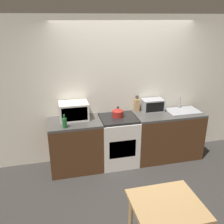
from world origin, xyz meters
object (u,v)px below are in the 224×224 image
(stove_range, at_px, (118,140))
(bottle, at_px, (65,123))
(kettle, at_px, (118,112))
(dining_table, at_px, (166,213))
(microwave, at_px, (74,111))
(toaster_oven, at_px, (153,105))

(stove_range, distance_m, bottle, 1.10)
(kettle, height_order, dining_table, kettle)
(kettle, height_order, microwave, microwave)
(stove_range, relative_size, toaster_oven, 2.29)
(microwave, bearing_deg, kettle, -6.54)
(stove_range, xyz_separation_m, toaster_oven, (0.70, 0.16, 0.57))
(stove_range, distance_m, microwave, 0.97)
(toaster_oven, bearing_deg, microwave, -178.15)
(stove_range, bearing_deg, kettle, 94.70)
(toaster_oven, height_order, dining_table, toaster_oven)
(stove_range, bearing_deg, dining_table, -90.41)
(kettle, xyz_separation_m, toaster_oven, (0.70, 0.13, 0.03))
(microwave, bearing_deg, bottle, -118.62)
(stove_range, bearing_deg, microwave, 171.36)
(kettle, bearing_deg, bottle, -165.42)
(bottle, height_order, dining_table, bottle)
(bottle, bearing_deg, stove_range, 12.90)
(kettle, relative_size, bottle, 0.92)
(dining_table, bearing_deg, microwave, 109.23)
(kettle, xyz_separation_m, bottle, (-0.94, -0.24, 0.00))
(kettle, xyz_separation_m, dining_table, (-0.01, -2.05, -0.37))
(stove_range, distance_m, kettle, 0.54)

